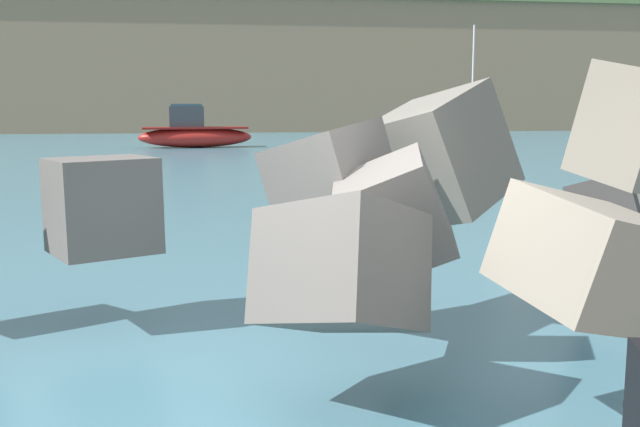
{
  "coord_description": "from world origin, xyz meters",
  "views": [
    {
      "loc": [
        -0.85,
        -5.42,
        2.29
      ],
      "look_at": [
        0.1,
        0.5,
        1.4
      ],
      "focal_mm": 41.46,
      "sensor_mm": 36.0,
      "label": 1
    }
  ],
  "objects_px": {
    "boat_near_left": "(194,133)",
    "boat_mid_centre": "(639,140)",
    "boat_mid_left": "(440,133)",
    "boat_mid_right": "(467,130)"
  },
  "relations": [
    {
      "from": "boat_near_left",
      "to": "boat_mid_centre",
      "type": "bearing_deg",
      "value": -12.64
    },
    {
      "from": "boat_mid_left",
      "to": "boat_mid_centre",
      "type": "distance_m",
      "value": 10.67
    },
    {
      "from": "boat_mid_left",
      "to": "boat_near_left",
      "type": "bearing_deg",
      "value": -174.14
    },
    {
      "from": "boat_mid_centre",
      "to": "boat_mid_right",
      "type": "bearing_deg",
      "value": 107.87
    },
    {
      "from": "boat_mid_centre",
      "to": "boat_mid_right",
      "type": "distance_m",
      "value": 13.99
    },
    {
      "from": "boat_near_left",
      "to": "boat_mid_centre",
      "type": "xyz_separation_m",
      "value": [
        22.52,
        -5.05,
        -0.28
      ]
    },
    {
      "from": "boat_mid_left",
      "to": "boat_mid_centre",
      "type": "bearing_deg",
      "value": -37.49
    },
    {
      "from": "boat_mid_left",
      "to": "boat_mid_right",
      "type": "relative_size",
      "value": 0.58
    },
    {
      "from": "boat_near_left",
      "to": "boat_mid_centre",
      "type": "distance_m",
      "value": 23.08
    },
    {
      "from": "boat_near_left",
      "to": "boat_mid_left",
      "type": "distance_m",
      "value": 14.13
    }
  ]
}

